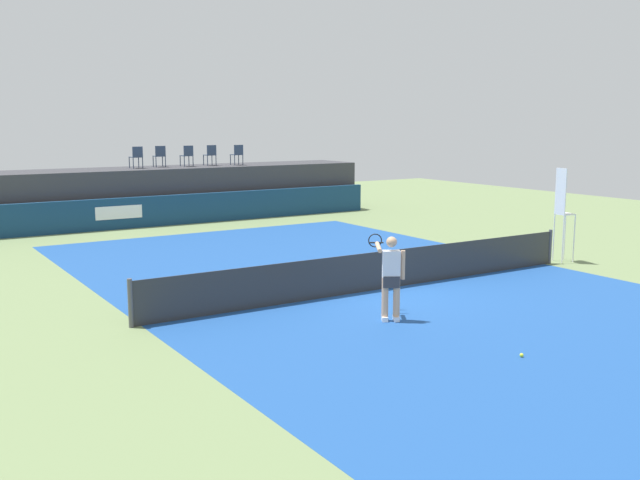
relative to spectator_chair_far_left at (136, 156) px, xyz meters
The scene contains 15 objects.
ground_plane 12.54m from the spectator_chair_far_left, 85.37° to the right, with size 48.00×48.00×0.00m, color #6B7F51.
court_inner 15.47m from the spectator_chair_far_left, 86.28° to the right, with size 12.00×22.00×0.00m, color #1C478C.
sponsor_wall 2.87m from the spectator_chair_far_left, 60.14° to the right, with size 18.00×0.22×1.20m.
spectator_platform 1.88m from the spectator_chair_far_left, ahead, with size 18.00×2.80×2.20m, color #38383D.
spectator_chair_far_left is the anchor object (origin of this frame).
spectator_chair_left 1.14m from the spectator_chair_far_left, 15.90° to the left, with size 0.46×0.46×0.89m.
spectator_chair_center 2.23m from the spectator_chair_far_left, ahead, with size 0.47×0.47×0.89m.
spectator_chair_right 3.32m from the spectator_chair_far_left, ahead, with size 0.45×0.45×0.89m.
spectator_chair_far_right 4.48m from the spectator_chair_far_left, ahead, with size 0.45×0.45×0.89m.
umpire_chair 17.05m from the spectator_chair_far_left, 63.20° to the right, with size 0.51×0.51×2.76m.
tennis_net 15.40m from the spectator_chair_far_left, 86.28° to the right, with size 12.40×0.02×0.95m, color #2D2D2D.
net_post_near 16.22m from the spectator_chair_far_left, 108.92° to the right, with size 0.10×0.10×1.00m, color #4C4C51.
net_post_far 16.96m from the spectator_chair_far_left, 64.69° to the right, with size 0.10×0.10×1.00m, color #4C4C51.
tennis_player 17.66m from the spectator_chair_far_left, 91.60° to the right, with size 0.70×1.26×1.77m.
tennis_ball 20.87m from the spectator_chair_far_left, 90.02° to the right, with size 0.07×0.07×0.07m, color #D8EA33.
Camera 1 is at (-10.48, -13.88, 4.08)m, focal length 40.53 mm.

